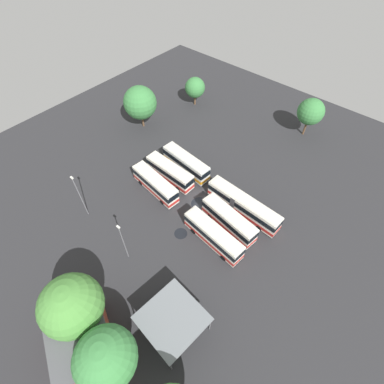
% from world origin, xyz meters
% --- Properties ---
extents(ground_plane, '(91.60, 91.60, 0.00)m').
position_xyz_m(ground_plane, '(0.00, 0.00, 0.00)').
color(ground_plane, '#28282B').
extents(bus_row0_slot0, '(10.44, 3.55, 3.58)m').
position_xyz_m(bus_row0_slot0, '(-7.35, -3.02, 1.89)').
color(bus_row0_slot0, silver).
rests_on(bus_row0_slot0, ground_plane).
extents(bus_row0_slot1, '(10.18, 2.73, 3.58)m').
position_xyz_m(bus_row0_slot1, '(-7.40, 0.85, 1.89)').
color(bus_row0_slot1, silver).
rests_on(bus_row0_slot1, ground_plane).
extents(bus_row0_slot2, '(10.72, 3.36, 3.58)m').
position_xyz_m(bus_row0_slot2, '(-6.75, 4.64, 1.89)').
color(bus_row0_slot2, silver).
rests_on(bus_row0_slot2, ground_plane).
extents(bus_row1_slot0, '(10.90, 3.52, 3.58)m').
position_xyz_m(bus_row1_slot0, '(7.18, -4.66, 1.89)').
color(bus_row1_slot0, silver).
rests_on(bus_row1_slot0, ground_plane).
extents(bus_row1_slot1, '(10.48, 3.81, 3.58)m').
position_xyz_m(bus_row1_slot1, '(7.30, -0.70, 1.89)').
color(bus_row1_slot1, silver).
rests_on(bus_row1_slot1, ground_plane).
extents(bus_row1_slot2, '(13.86, 3.04, 3.58)m').
position_xyz_m(bus_row1_slot2, '(7.29, 3.34, 1.89)').
color(bus_row1_slot2, silver).
rests_on(bus_row1_slot2, ground_plane).
extents(depot_building, '(11.56, 9.86, 5.39)m').
position_xyz_m(depot_building, '(4.31, -26.77, 2.71)').
color(depot_building, '#99422D').
rests_on(depot_building, ground_plane).
extents(maintenance_shelter, '(7.86, 7.84, 4.00)m').
position_xyz_m(maintenance_shelter, '(11.32, -18.25, 3.79)').
color(maintenance_shelter, slate).
rests_on(maintenance_shelter, ground_plane).
extents(lamp_post_far_corner, '(0.56, 0.28, 8.32)m').
position_xyz_m(lamp_post_far_corner, '(-1.09, -15.25, 4.58)').
color(lamp_post_far_corner, slate).
rests_on(lamp_post_far_corner, ground_plane).
extents(lamp_post_mid_lot, '(0.56, 0.28, 9.24)m').
position_xyz_m(lamp_post_mid_lot, '(-12.51, -14.39, 5.04)').
color(lamp_post_mid_lot, slate).
rests_on(lamp_post_mid_lot, ground_plane).
extents(tree_south_edge, '(6.87, 6.87, 9.40)m').
position_xyz_m(tree_south_edge, '(9.26, -26.17, 5.96)').
color(tree_south_edge, brown).
rests_on(tree_south_edge, ground_plane).
extents(tree_northwest, '(5.50, 5.50, 8.49)m').
position_xyz_m(tree_northwest, '(5.43, 29.90, 5.72)').
color(tree_northwest, brown).
rests_on(tree_northwest, ground_plane).
extents(tree_northeast, '(7.46, 7.46, 10.44)m').
position_xyz_m(tree_northeast, '(2.22, -25.31, 6.70)').
color(tree_northeast, brown).
rests_on(tree_northeast, ground_plane).
extents(tree_west_edge, '(7.07, 7.07, 9.51)m').
position_xyz_m(tree_west_edge, '(-23.46, 8.86, 5.97)').
color(tree_west_edge, brown).
rests_on(tree_west_edge, ground_plane).
extents(tree_north_edge, '(4.73, 4.73, 6.81)m').
position_xyz_m(tree_north_edge, '(-20.26, 23.15, 4.44)').
color(tree_north_edge, brown).
rests_on(tree_north_edge, ground_plane).
extents(puddle_front_lane, '(2.25, 2.25, 0.01)m').
position_xyz_m(puddle_front_lane, '(-5.87, -1.04, 0.00)').
color(puddle_front_lane, black).
rests_on(puddle_front_lane, ground_plane).
extents(puddle_back_corner, '(2.42, 2.42, 0.01)m').
position_xyz_m(puddle_back_corner, '(6.29, 1.47, 0.00)').
color(puddle_back_corner, black).
rests_on(puddle_back_corner, ground_plane).
extents(puddle_centre_drain, '(2.16, 2.16, 0.01)m').
position_xyz_m(puddle_centre_drain, '(2.28, -6.92, 0.00)').
color(puddle_centre_drain, black).
rests_on(puddle_centre_drain, ground_plane).
extents(puddle_between_rows, '(1.91, 1.91, 0.01)m').
position_xyz_m(puddle_between_rows, '(-10.57, -1.14, 0.00)').
color(puddle_between_rows, black).
rests_on(puddle_between_rows, ground_plane).
extents(puddle_near_shelter, '(3.04, 3.04, 0.01)m').
position_xyz_m(puddle_near_shelter, '(0.65, -0.13, 0.00)').
color(puddle_near_shelter, black).
rests_on(puddle_near_shelter, ground_plane).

